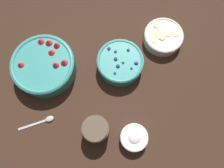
% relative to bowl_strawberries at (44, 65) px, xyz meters
% --- Properties ---
extents(ground_plane, '(4.00, 4.00, 0.00)m').
position_rel_bowl_strawberries_xyz_m(ground_plane, '(-0.23, -0.02, -0.04)').
color(ground_plane, '#382319').
extents(bowl_strawberries, '(0.24, 0.24, 0.09)m').
position_rel_bowl_strawberries_xyz_m(bowl_strawberries, '(0.00, 0.00, 0.00)').
color(bowl_strawberries, teal).
rests_on(bowl_strawberries, ground_plane).
extents(bowl_blueberries, '(0.18, 0.18, 0.07)m').
position_rel_bowl_strawberries_xyz_m(bowl_blueberries, '(-0.29, -0.07, -0.01)').
color(bowl_blueberries, teal).
rests_on(bowl_blueberries, ground_plane).
extents(bowl_bananas, '(0.16, 0.16, 0.05)m').
position_rel_bowl_strawberries_xyz_m(bowl_bananas, '(-0.44, -0.22, -0.02)').
color(bowl_bananas, silver).
rests_on(bowl_bananas, ground_plane).
extents(bowl_cream, '(0.10, 0.10, 0.05)m').
position_rel_bowl_strawberries_xyz_m(bowl_cream, '(-0.39, 0.20, -0.02)').
color(bowl_cream, white).
rests_on(bowl_cream, ground_plane).
extents(jar_chocolate, '(0.10, 0.10, 0.09)m').
position_rel_bowl_strawberries_xyz_m(jar_chocolate, '(-0.25, 0.20, -0.00)').
color(jar_chocolate, brown).
rests_on(jar_chocolate, ground_plane).
extents(spoon, '(0.13, 0.08, 0.01)m').
position_rel_bowl_strawberries_xyz_m(spoon, '(-0.04, 0.21, -0.04)').
color(spoon, '#B2B2B7').
rests_on(spoon, ground_plane).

